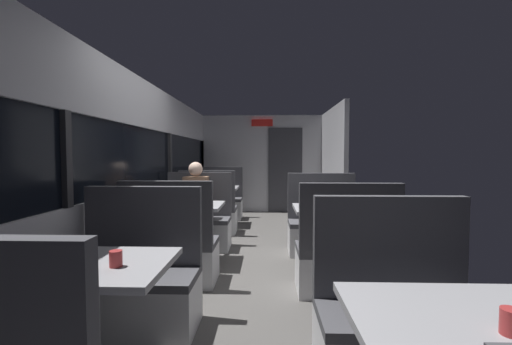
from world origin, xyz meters
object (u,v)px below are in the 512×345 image
object	(u,v)px
bench_near_window_facing_entry	(137,287)
bench_mid_window_facing_end	(171,252)
dining_table_front_aisle	(469,343)
bench_front_aisle_facing_entry	(398,329)
coffee_cup_secondary	(116,259)
dining_table_far_window	(215,192)
coffee_cup_primary	(511,322)
dining_table_mid_window	(186,212)
bench_far_window_facing_entry	(220,203)
dining_table_rear_aisle	(333,216)
bench_rear_aisle_facing_end	(346,260)
bench_far_window_facing_end	(209,214)
bench_rear_aisle_facing_entry	(323,229)
dining_table_near_window	(90,280)
seated_passenger	(197,212)
bench_mid_window_facing_entry	(198,225)

from	to	relation	value
bench_near_window_facing_entry	bench_mid_window_facing_end	world-z (taller)	same
dining_table_front_aisle	bench_front_aisle_facing_entry	bearing A→B (deg)	90.00
bench_near_window_facing_entry	coffee_cup_secondary	xyz separation A→B (m)	(0.18, -0.76, 0.46)
dining_table_far_window	coffee_cup_primary	xyz separation A→B (m)	(1.85, -5.40, 0.15)
dining_table_mid_window	bench_far_window_facing_entry	xyz separation A→B (m)	(0.00, 3.04, -0.31)
bench_near_window_facing_entry	dining_table_rear_aisle	bearing A→B (deg)	38.76
bench_far_window_facing_entry	bench_rear_aisle_facing_end	bearing A→B (deg)	-65.54
bench_mid_window_facing_end	coffee_cup_secondary	world-z (taller)	bench_mid_window_facing_end
bench_far_window_facing_end	bench_rear_aisle_facing_entry	size ratio (longest dim) A/B	1.00
dining_table_near_window	bench_front_aisle_facing_entry	xyz separation A→B (m)	(1.79, 0.10, -0.31)
bench_front_aisle_facing_entry	bench_rear_aisle_facing_end	xyz separation A→B (m)	(0.00, 1.34, 0.00)
dining_table_mid_window	seated_passenger	distance (m)	0.64
bench_mid_window_facing_entry	bench_rear_aisle_facing_entry	xyz separation A→B (m)	(1.79, -0.20, 0.00)
bench_mid_window_facing_entry	dining_table_near_window	bearing A→B (deg)	-90.00
coffee_cup_primary	dining_table_mid_window	bearing A→B (deg)	121.21
dining_table_near_window	bench_far_window_facing_entry	world-z (taller)	bench_far_window_facing_entry
bench_mid_window_facing_end	bench_far_window_facing_end	distance (m)	2.34
coffee_cup_primary	bench_mid_window_facing_end	bearing A→B (deg)	128.15
bench_front_aisle_facing_entry	dining_table_far_window	bearing A→B (deg)	111.37
dining_table_far_window	bench_far_window_facing_entry	size ratio (longest dim) A/B	0.82
coffee_cup_primary	dining_table_front_aisle	bearing A→B (deg)	117.50
dining_table_near_window	dining_table_mid_window	size ratio (longest dim) A/B	1.00
seated_passenger	bench_rear_aisle_facing_end	bearing A→B (deg)	-40.46
dining_table_mid_window	dining_table_far_window	distance (m)	2.34
bench_near_window_facing_entry	seated_passenger	bearing A→B (deg)	90.00
bench_far_window_facing_entry	bench_far_window_facing_end	bearing A→B (deg)	-90.00
bench_far_window_facing_end	bench_near_window_facing_entry	bearing A→B (deg)	-90.00
bench_front_aisle_facing_entry	coffee_cup_primary	xyz separation A→B (m)	(0.06, -0.82, 0.46)
bench_far_window_facing_entry	coffee_cup_secondary	world-z (taller)	bench_far_window_facing_entry
bench_far_window_facing_end	bench_rear_aisle_facing_entry	xyz separation A→B (m)	(1.79, -1.14, 0.00)
bench_far_window_facing_end	bench_far_window_facing_entry	xyz separation A→B (m)	(0.00, 1.40, 0.00)
dining_table_far_window	bench_near_window_facing_entry	bearing A→B (deg)	-90.00
dining_table_far_window	dining_table_front_aisle	world-z (taller)	same
bench_rear_aisle_facing_entry	bench_rear_aisle_facing_end	bearing A→B (deg)	-90.00
dining_table_rear_aisle	bench_rear_aisle_facing_entry	bearing A→B (deg)	90.00
bench_mid_window_facing_end	seated_passenger	world-z (taller)	seated_passenger
coffee_cup_primary	bench_far_window_facing_entry	bearing A→B (deg)	106.92
seated_passenger	coffee_cup_secondary	bearing A→B (deg)	-86.54
dining_table_rear_aisle	bench_rear_aisle_facing_entry	distance (m)	0.77
bench_rear_aisle_facing_end	bench_near_window_facing_entry	bearing A→B (deg)	-157.60
dining_table_mid_window	dining_table_front_aisle	distance (m)	3.44
bench_mid_window_facing_end	coffee_cup_primary	size ratio (longest dim) A/B	12.22
dining_table_rear_aisle	bench_rear_aisle_facing_end	size ratio (longest dim) A/B	0.82
bench_far_window_facing_entry	coffee_cup_secondary	distance (m)	5.46
dining_table_far_window	bench_far_window_facing_entry	bearing A→B (deg)	90.00
dining_table_mid_window	bench_rear_aisle_facing_end	bearing A→B (deg)	-26.68
bench_far_window_facing_end	bench_rear_aisle_facing_entry	world-z (taller)	same
bench_rear_aisle_facing_end	dining_table_mid_window	bearing A→B (deg)	153.32
bench_far_window_facing_end	seated_passenger	xyz separation A→B (m)	(0.00, -1.01, 0.21)
bench_mid_window_facing_end	bench_far_window_facing_entry	xyz separation A→B (m)	(0.00, 3.74, 0.00)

